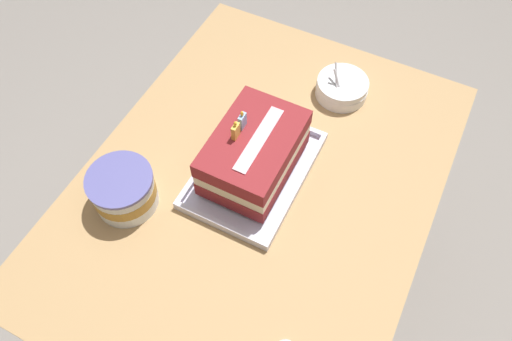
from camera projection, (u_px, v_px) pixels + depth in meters
The scene contains 6 objects.
ground_plane at pixel (257, 287), 1.71m from camera, with size 8.00×8.00×0.00m, color gray.
dining_table at pixel (258, 205), 1.21m from camera, with size 1.04×0.78×0.69m.
foil_tray at pixel (254, 171), 1.13m from camera, with size 0.33×0.23×0.02m.
birthday_cake at pixel (254, 153), 1.07m from camera, with size 0.25×0.17×0.16m.
bowl_stack at pixel (342, 88), 1.25m from camera, with size 0.13×0.13×0.09m.
ice_cream_tub at pixel (123, 190), 1.06m from camera, with size 0.14×0.14×0.10m.
Camera 1 is at (-0.53, -0.26, 1.65)m, focal length 34.27 mm.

